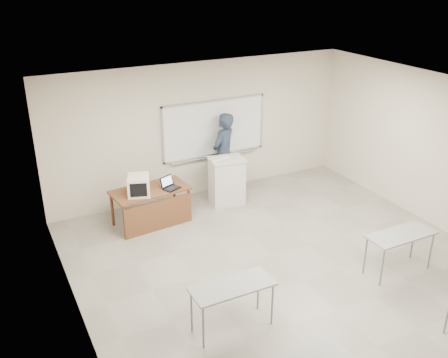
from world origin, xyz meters
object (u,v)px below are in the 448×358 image
keyboard (219,158)px  presenter (224,154)px  crt_monitor (139,185)px  laptop (171,185)px  podium (227,181)px  instructor_desk (152,200)px  mouse (162,185)px  whiteboard (214,129)px

keyboard → presenter: presenter is taller
crt_monitor → presenter: 2.37m
laptop → keyboard: keyboard is taller
crt_monitor → laptop: 0.66m
podium → presenter: size_ratio=0.55×
podium → laptop: 1.44m
instructor_desk → laptop: 0.47m
instructor_desk → keyboard: 1.75m
mouse → keyboard: keyboard is taller
instructor_desk → crt_monitor: 0.46m
laptop → podium: bearing=-12.9°
podium → keyboard: bearing=159.5°
instructor_desk → mouse: size_ratio=17.10×
crt_monitor → instructor_desk: bearing=22.1°
instructor_desk → podium: bearing=1.7°
whiteboard → laptop: (-1.47, -1.02, -0.67)m
laptop → keyboard: 1.31m
laptop → mouse: size_ratio=3.57×
whiteboard → instructor_desk: size_ratio=1.63×
podium → presenter: 0.70m
podium → keyboard: keyboard is taller
whiteboard → keyboard: (-0.23, -0.69, -0.42)m
podium → mouse: podium is taller
whiteboard → mouse: size_ratio=27.91×
whiteboard → podium: (-0.08, -0.77, -0.96)m
laptop → presenter: bearing=3.1°
keyboard → mouse: bearing=169.9°
laptop → keyboard: size_ratio=0.68×
podium → crt_monitor: bearing=-165.3°
instructor_desk → podium: podium is taller
instructor_desk → presenter: presenter is taller
podium → crt_monitor: (-2.04, -0.25, 0.42)m
instructor_desk → whiteboard: bearing=22.4°
whiteboard → keyboard: whiteboard is taller
instructor_desk → crt_monitor: crt_monitor is taller
laptop → keyboard: (1.24, 0.33, 0.25)m
laptop → mouse: (-0.12, 0.18, -0.04)m
crt_monitor → laptop: bearing=19.1°
instructor_desk → mouse: bearing=24.1°
instructor_desk → keyboard: bearing=5.1°
mouse → podium: bearing=2.7°
presenter → mouse: bearing=-11.8°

